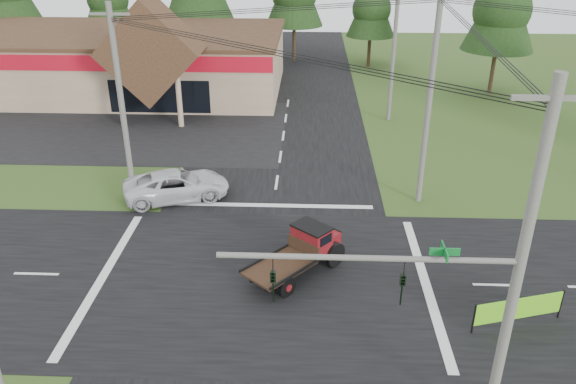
{
  "coord_description": "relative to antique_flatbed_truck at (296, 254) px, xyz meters",
  "views": [
    {
      "loc": [
        1.93,
        -20.13,
        14.04
      ],
      "look_at": [
        0.92,
        4.23,
        2.2
      ],
      "focal_mm": 35.0,
      "sensor_mm": 36.0,
      "label": 1
    }
  ],
  "objects": [
    {
      "name": "traffic_signal_mast",
      "position": [
        4.38,
        -8.0,
        3.4
      ],
      "size": [
        8.12,
        0.24,
        7.0
      ],
      "color": "#595651",
      "rests_on": "ground"
    },
    {
      "name": "antique_flatbed_truck",
      "position": [
        0.0,
        0.0,
        0.0
      ],
      "size": [
        4.66,
        4.94,
        2.06
      ],
      "primitive_type": null,
      "rotation": [
        0.0,
        0.0,
        -0.72
      ],
      "color": "#5E0D13",
      "rests_on": "ground"
    },
    {
      "name": "road_ns",
      "position": [
        -1.43,
        -0.5,
        -1.02
      ],
      "size": [
        12.0,
        120.0,
        0.02
      ],
      "primitive_type": "cube",
      "color": "black",
      "rests_on": "ground"
    },
    {
      "name": "utility_pole_n",
      "position": [
        6.57,
        21.5,
        4.71
      ],
      "size": [
        2.0,
        0.3,
        11.2
      ],
      "color": "#595651",
      "rests_on": "ground"
    },
    {
      "name": "parking_apron",
      "position": [
        -15.43,
        18.5,
        -1.01
      ],
      "size": [
        28.0,
        14.0,
        0.02
      ],
      "primitive_type": "cube",
      "color": "black",
      "rests_on": "ground"
    },
    {
      "name": "utility_pole_nr",
      "position": [
        6.07,
        -8.0,
        4.61
      ],
      "size": [
        2.0,
        0.3,
        11.0
      ],
      "color": "#595651",
      "rests_on": "ground"
    },
    {
      "name": "tree_row_e",
      "position": [
        6.57,
        39.5,
        5.0
      ],
      "size": [
        5.04,
        5.04,
        9.09
      ],
      "color": "#332316",
      "rests_on": "ground"
    },
    {
      "name": "tree_side_ne",
      "position": [
        16.57,
        29.5,
        6.35
      ],
      "size": [
        6.16,
        6.16,
        11.11
      ],
      "color": "#332316",
      "rests_on": "ground"
    },
    {
      "name": "road_ew",
      "position": [
        -1.43,
        -0.5,
        -1.02
      ],
      "size": [
        120.0,
        12.0,
        0.02
      ],
      "primitive_type": "cube",
      "color": "black",
      "rests_on": "ground"
    },
    {
      "name": "roadside_banner",
      "position": [
        8.52,
        -3.11,
        -0.37
      ],
      "size": [
        3.72,
        1.18,
        1.31
      ],
      "primitive_type": null,
      "rotation": [
        0.0,
        0.0,
        0.28
      ],
      "color": "#64C81A",
      "rests_on": "ground"
    },
    {
      "name": "utility_pole_nw",
      "position": [
        -9.43,
        7.5,
        4.36
      ],
      "size": [
        2.0,
        0.3,
        10.5
      ],
      "color": "#595651",
      "rests_on": "ground"
    },
    {
      "name": "utility_pole_ne",
      "position": [
        6.57,
        7.5,
        4.86
      ],
      "size": [
        2.0,
        0.3,
        11.5
      ],
      "color": "#595651",
      "rests_on": "ground"
    },
    {
      "name": "cvs_building",
      "position": [
        -17.14,
        29.07,
        1.75
      ],
      "size": [
        30.4,
        18.2,
        9.19
      ],
      "color": "tan",
      "rests_on": "ground"
    },
    {
      "name": "ground",
      "position": [
        -1.43,
        -0.5,
        -1.03
      ],
      "size": [
        120.0,
        120.0,
        0.0
      ],
      "primitive_type": "plane",
      "color": "#384F1C",
      "rests_on": "ground"
    },
    {
      "name": "white_pickup",
      "position": [
        -6.85,
        7.24,
        -0.23
      ],
      "size": [
        6.29,
        4.36,
        1.6
      ],
      "primitive_type": "imported",
      "rotation": [
        0.0,
        0.0,
        1.9
      ],
      "color": "silver",
      "rests_on": "ground"
    }
  ]
}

